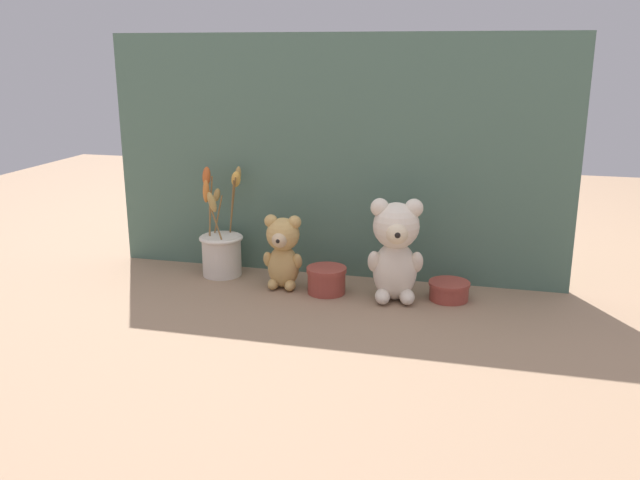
# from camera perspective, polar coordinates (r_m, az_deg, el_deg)

# --- Properties ---
(ground_plane) EXTENTS (4.00, 4.00, 0.00)m
(ground_plane) POSITION_cam_1_polar(r_m,az_deg,el_deg) (1.78, -0.16, -4.49)
(ground_plane) COLOR #8E7056
(backdrop_wall) EXTENTS (1.28, 0.02, 0.66)m
(backdrop_wall) POSITION_cam_1_polar(r_m,az_deg,el_deg) (1.86, 1.14, 6.88)
(backdrop_wall) COLOR #4C6B5B
(backdrop_wall) RESTS_ON ground
(teddy_bear_large) EXTENTS (0.15, 0.13, 0.26)m
(teddy_bear_large) POSITION_cam_1_polar(r_m,az_deg,el_deg) (1.71, 6.39, -0.68)
(teddy_bear_large) COLOR beige
(teddy_bear_large) RESTS_ON ground
(teddy_bear_medium) EXTENTS (0.11, 0.10, 0.20)m
(teddy_bear_medium) POSITION_cam_1_polar(r_m,az_deg,el_deg) (1.80, -3.15, -0.88)
(teddy_bear_medium) COLOR tan
(teddy_bear_medium) RESTS_ON ground
(flower_vase) EXTENTS (0.12, 0.13, 0.31)m
(flower_vase) POSITION_cam_1_polar(r_m,az_deg,el_deg) (1.92, -8.29, -0.66)
(flower_vase) COLOR silver
(flower_vase) RESTS_ON ground
(decorative_tin_tall) EXTENTS (0.11, 0.11, 0.07)m
(decorative_tin_tall) POSITION_cam_1_polar(r_m,az_deg,el_deg) (1.78, 0.55, -3.38)
(decorative_tin_tall) COLOR #993D33
(decorative_tin_tall) RESTS_ON ground
(decorative_tin_short) EXTENTS (0.11, 0.11, 0.05)m
(decorative_tin_short) POSITION_cam_1_polar(r_m,az_deg,el_deg) (1.76, 10.81, -4.20)
(decorative_tin_short) COLOR #993D33
(decorative_tin_short) RESTS_ON ground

